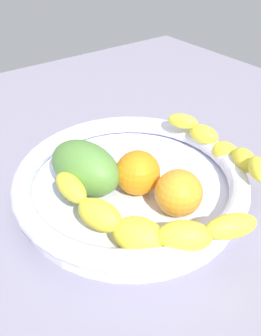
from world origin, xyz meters
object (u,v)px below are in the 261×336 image
(fruit_bowl, at_px, (131,181))
(banana_draped_right, at_px, (142,223))
(orange_front, at_px, (136,174))
(banana_draped_left, at_px, (223,148))
(orange_mid_left, at_px, (179,193))
(mango_green, at_px, (85,168))

(fruit_bowl, distance_m, banana_draped_right, 0.12)
(banana_draped_right, bearing_deg, orange_front, 146.85)
(banana_draped_left, bearing_deg, orange_front, -100.94)
(orange_mid_left, bearing_deg, banana_draped_left, 106.51)
(fruit_bowl, height_order, orange_front, orange_front)
(orange_front, distance_m, orange_mid_left, 0.07)
(banana_draped_right, relative_size, orange_mid_left, 3.51)
(banana_draped_left, distance_m, banana_draped_right, 0.21)
(banana_draped_left, xyz_separation_m, banana_draped_right, (0.05, -0.20, -0.00))
(fruit_bowl, height_order, banana_draped_right, banana_draped_right)
(banana_draped_left, height_order, orange_mid_left, orange_mid_left)
(fruit_bowl, xyz_separation_m, orange_mid_left, (0.08, 0.02, 0.03))
(banana_draped_right, xyz_separation_m, orange_mid_left, (-0.01, 0.07, 0.00))
(banana_draped_right, bearing_deg, fruit_bowl, 150.09)
(orange_mid_left, relative_size, mango_green, 0.55)
(banana_draped_right, relative_size, orange_front, 3.48)
(fruit_bowl, bearing_deg, mango_green, -120.77)
(orange_front, bearing_deg, banana_draped_right, -33.15)
(banana_draped_left, height_order, orange_front, orange_front)
(banana_draped_right, distance_m, orange_front, 0.10)
(banana_draped_right, bearing_deg, mango_green, 179.56)
(banana_draped_right, height_order, orange_mid_left, orange_mid_left)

